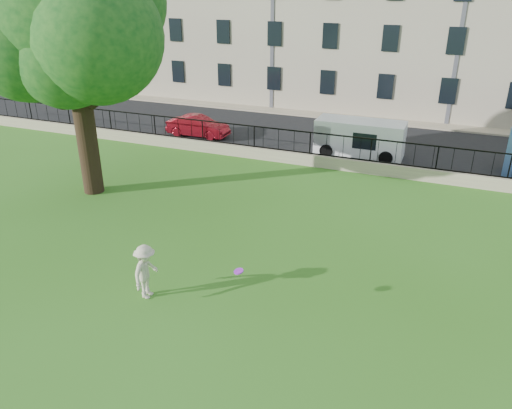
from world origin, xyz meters
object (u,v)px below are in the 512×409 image
at_px(man, 146,272).
at_px(white_van, 360,138).
at_px(frisbee, 239,271).
at_px(red_sedan, 198,126).
at_px(tree, 68,17).

height_order(man, white_van, white_van).
bearing_deg(frisbee, man, -173.81).
xyz_separation_m(man, white_van, (3.12, 15.22, 0.11)).
bearing_deg(red_sedan, tree, 177.40).
height_order(tree, white_van, tree).
distance_m(red_sedan, white_van, 9.59).
xyz_separation_m(frisbee, white_van, (0.32, 14.92, -0.39)).
bearing_deg(red_sedan, white_van, -90.29).
height_order(frisbee, red_sedan, frisbee).
xyz_separation_m(tree, white_van, (9.95, 9.21, -6.29)).
xyz_separation_m(man, frisbee, (2.80, 0.30, 0.50)).
xyz_separation_m(tree, man, (6.83, -6.01, -6.40)).
bearing_deg(white_van, man, -101.68).
height_order(man, red_sedan, man).
xyz_separation_m(frisbee, red_sedan, (-9.26, 14.92, -0.73)).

